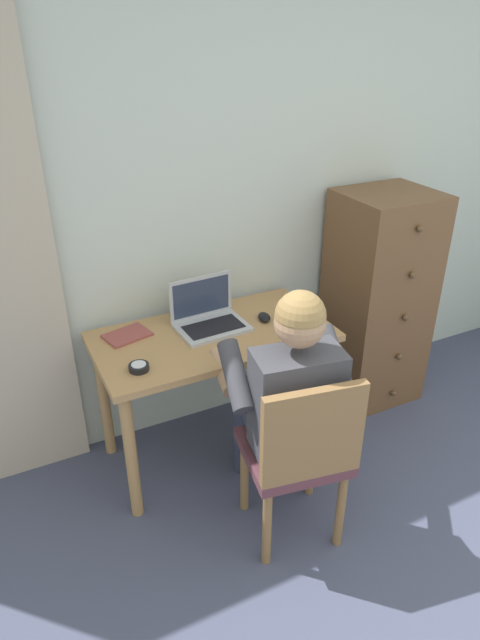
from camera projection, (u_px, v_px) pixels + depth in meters
name	position (u px, v px, depth m)	size (l,w,h in m)	color
wall_back	(254.00, 201.00, 2.93)	(4.80, 0.05, 2.50)	silver
desk	(213.00, 353.00, 2.77)	(1.16, 0.60, 0.74)	tan
dresser	(377.00, 300.00, 3.26)	(0.51, 0.49, 1.28)	brown
chair	(300.00, 452.00, 2.31)	(0.48, 0.47, 0.89)	brown
person_seated	(285.00, 392.00, 2.38)	(0.59, 0.63, 1.21)	#33384C
laptop	(209.00, 317.00, 2.76)	(0.35, 0.27, 0.24)	#B7BABF
computer_mouse	(264.00, 317.00, 2.83)	(0.06, 0.10, 0.03)	black
desk_clock	(139.00, 367.00, 2.43)	(0.09, 0.09, 0.03)	black
notebook_pad	(127.00, 335.00, 2.69)	(0.21, 0.15, 0.01)	#994742
coffee_mug	(309.00, 325.00, 2.69)	(0.12, 0.08, 0.09)	#9E3D38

